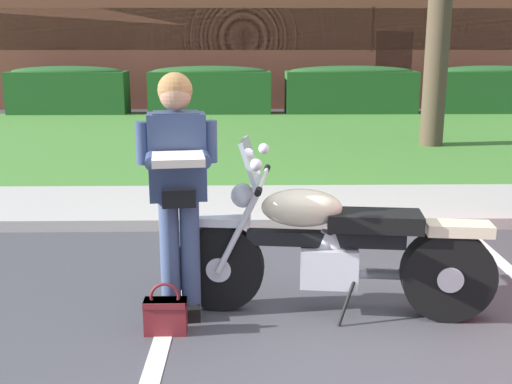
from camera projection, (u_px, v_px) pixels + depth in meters
ground_plane at (387, 359)px, 3.82m from camera, size 140.00×140.00×0.00m
curb_strip at (328, 222)px, 6.46m from camera, size 60.00×0.20×0.12m
concrete_walk at (319, 203)px, 7.29m from camera, size 60.00×1.50×0.08m
grass_lawn at (289, 139)px, 11.92m from camera, size 60.00×8.04×0.06m
stall_stripe_0 at (160, 345)px, 3.99m from camera, size 0.17×4.40×0.01m
motorcycle at (344, 249)px, 4.34m from camera, size 2.24×0.82×1.26m
rider_person at (178, 178)px, 4.16m from camera, size 0.53×0.61×1.70m
handbag at (165, 313)px, 4.13m from camera, size 0.28×0.13×0.36m
hedge_left at (68, 90)px, 15.74m from camera, size 2.95×0.90×1.24m
hedge_center_left at (210, 89)px, 15.80m from camera, size 3.06×0.90×1.24m
hedge_center_right at (351, 89)px, 15.87m from camera, size 3.31×0.90×1.24m
hedge_right at (490, 89)px, 15.94m from camera, size 2.98×0.90×1.24m
brick_building at (244, 34)px, 22.20m from camera, size 20.71×11.30×4.11m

